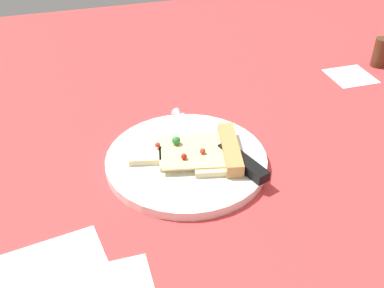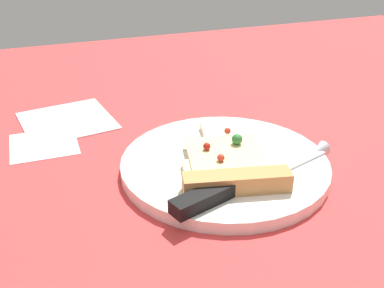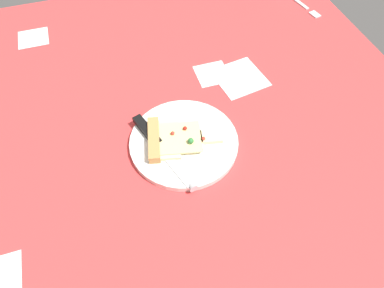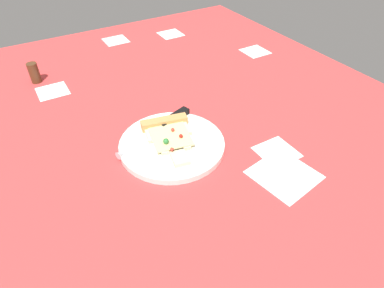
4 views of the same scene
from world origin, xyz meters
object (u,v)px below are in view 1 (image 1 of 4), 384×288
knife (224,149)px  napkin (56,277)px  pizza_slice (202,152)px  pepper_shaker (380,52)px  plate (186,161)px

knife → napkin: (16.61, -27.74, -1.92)cm
pizza_slice → pepper_shaker: (-22.83, 48.46, 0.91)cm
napkin → pepper_shaker: bearing=118.5°
plate → pizza_slice: pizza_slice is taller
pizza_slice → napkin: size_ratio=1.43×
pizza_slice → napkin: (16.55, -23.98, -2.11)cm
plate → pepper_shaker: pepper_shaker is taller
pizza_slice → knife: (-0.07, 3.76, -0.19)cm
plate → pizza_slice: size_ratio=1.39×
plate → napkin: size_ratio=1.99×
knife → pizza_slice: bearing=162.6°
plate → pizza_slice: bearing=78.1°
pizza_slice → napkin: pizza_slice is taller
plate → knife: knife is taller
pizza_slice → napkin: 29.21cm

